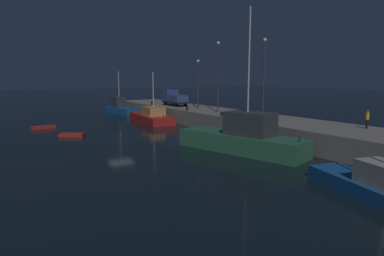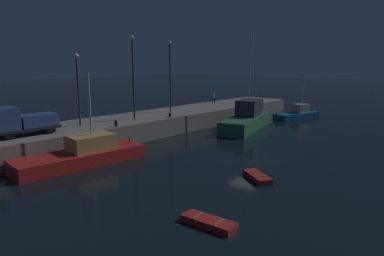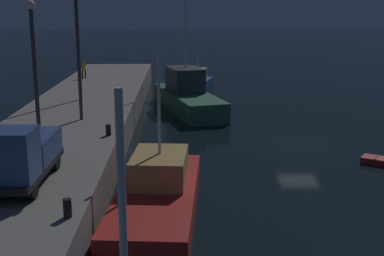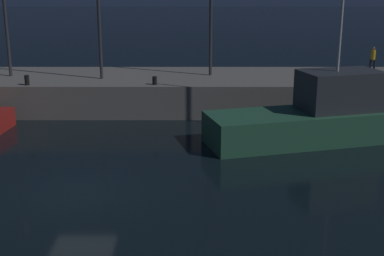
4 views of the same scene
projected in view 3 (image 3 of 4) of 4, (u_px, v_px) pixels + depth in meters
ground_plane at (299, 144)px, 33.89m from camera, size 320.00×320.00×0.00m
pier_quay at (71, 130)px, 33.27m from camera, size 58.05×7.42×2.01m
fishing_trawler_red at (158, 192)px, 22.96m from camera, size 10.67×4.13×7.31m
fishing_boat_blue at (187, 96)px, 44.41m from camera, size 12.32×6.22×12.29m
fishing_trawler_green at (196, 82)px, 56.41m from camera, size 7.95×4.32×5.76m
lamp_post_west at (34, 62)px, 24.89m from camera, size 0.44×0.44×7.03m
lamp_post_east at (77, 33)px, 30.60m from camera, size 0.44×0.44×8.99m
lamp_post_central at (78, 29)px, 37.33m from camera, size 0.44×0.44×8.82m
utility_truck at (18, 155)px, 19.93m from camera, size 5.35×2.17×2.54m
dockworker at (84, 69)px, 49.14m from camera, size 0.42×0.42×1.64m
bollard_west at (67, 208)px, 17.09m from camera, size 0.28×0.28×0.64m
bollard_central at (121, 104)px, 35.20m from camera, size 0.28×0.28×0.49m
bollard_east at (108, 130)px, 27.82m from camera, size 0.28×0.28×0.59m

